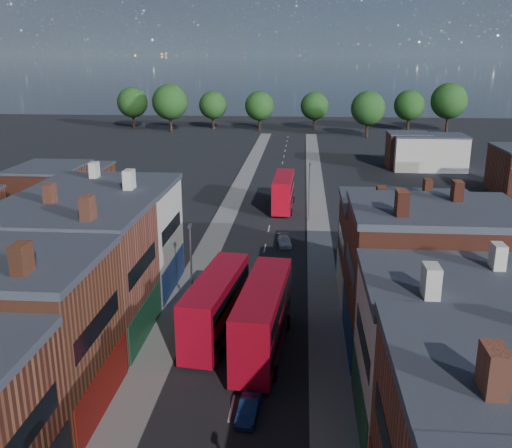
% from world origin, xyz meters
% --- Properties ---
extents(pavement_west, '(3.00, 200.00, 0.12)m').
position_xyz_m(pavement_west, '(-6.50, 50.00, 0.06)').
color(pavement_west, gray).
rests_on(pavement_west, ground).
extents(pavement_east, '(3.00, 200.00, 0.12)m').
position_xyz_m(pavement_east, '(6.50, 50.00, 0.06)').
color(pavement_east, gray).
rests_on(pavement_east, ground).
extents(lamp_post_2, '(0.25, 0.70, 8.12)m').
position_xyz_m(lamp_post_2, '(-5.20, 30.00, 4.70)').
color(lamp_post_2, slate).
rests_on(lamp_post_2, ground).
extents(lamp_post_3, '(0.25, 0.70, 8.12)m').
position_xyz_m(lamp_post_3, '(5.20, 60.00, 4.70)').
color(lamp_post_3, slate).
rests_on(lamp_post_3, ground).
extents(bus_0, '(4.16, 12.07, 5.11)m').
position_xyz_m(bus_0, '(-2.43, 25.83, 2.76)').
color(bus_0, red).
rests_on(bus_0, ground).
extents(bus_1, '(3.99, 12.77, 5.43)m').
position_xyz_m(bus_1, '(1.50, 23.64, 2.93)').
color(bus_1, '#B70A1E').
rests_on(bus_1, ground).
extents(bus_2, '(3.16, 11.58, 4.97)m').
position_xyz_m(bus_2, '(1.50, 66.33, 2.68)').
color(bus_2, red).
rests_on(bus_2, ground).
extents(car_1, '(1.52, 3.56, 1.14)m').
position_xyz_m(car_1, '(1.20, 15.24, 0.57)').
color(car_1, navy).
rests_on(car_1, ground).
extents(car_2, '(2.35, 4.47, 1.20)m').
position_xyz_m(car_2, '(-1.55, 31.04, 0.60)').
color(car_2, black).
rests_on(car_2, ground).
extents(car_3, '(1.97, 3.90, 1.09)m').
position_xyz_m(car_3, '(2.28, 49.23, 0.54)').
color(car_3, white).
rests_on(car_3, ground).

